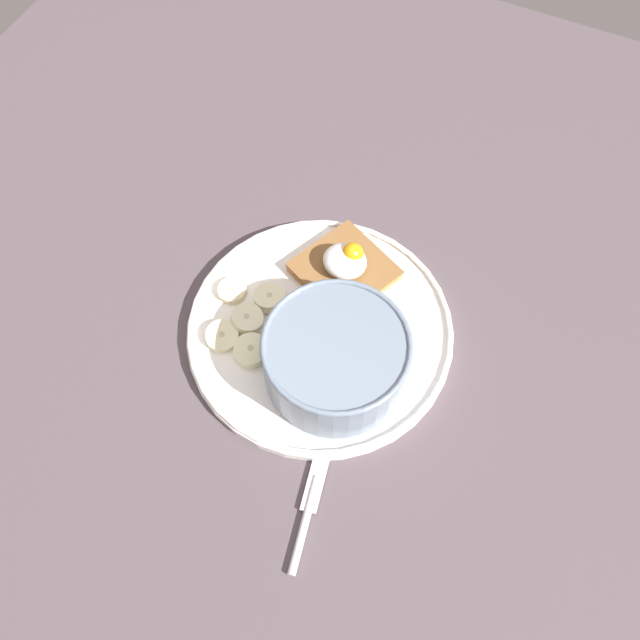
% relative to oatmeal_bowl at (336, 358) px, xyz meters
% --- Properties ---
extents(ground_plane, '(1.20, 1.20, 0.02)m').
position_rel_oatmeal_bowl_xyz_m(ground_plane, '(-0.04, 0.04, -0.05)').
color(ground_plane, '#4D4146').
rests_on(ground_plane, ground).
extents(plate, '(0.28, 0.28, 0.02)m').
position_rel_oatmeal_bowl_xyz_m(plate, '(-0.04, 0.04, -0.04)').
color(plate, white).
rests_on(plate, ground_plane).
extents(oatmeal_bowl, '(0.15, 0.15, 0.06)m').
position_rel_oatmeal_bowl_xyz_m(oatmeal_bowl, '(0.00, 0.00, 0.00)').
color(oatmeal_bowl, slate).
rests_on(oatmeal_bowl, plate).
extents(toast_slice, '(0.12, 0.12, 0.01)m').
position_rel_oatmeal_bowl_xyz_m(toast_slice, '(-0.04, 0.11, -0.03)').
color(toast_slice, brown).
rests_on(toast_slice, plate).
extents(poached_egg, '(0.05, 0.04, 0.03)m').
position_rel_oatmeal_bowl_xyz_m(poached_egg, '(-0.04, 0.11, -0.01)').
color(poached_egg, white).
rests_on(poached_egg, toast_slice).
extents(banana_slice_front, '(0.04, 0.04, 0.02)m').
position_rel_oatmeal_bowl_xyz_m(banana_slice_front, '(-0.11, 0.01, -0.02)').
color(banana_slice_front, '#F5EDBC').
rests_on(banana_slice_front, plate).
extents(banana_slice_left, '(0.05, 0.05, 0.02)m').
position_rel_oatmeal_bowl_xyz_m(banana_slice_left, '(-0.10, 0.05, -0.03)').
color(banana_slice_left, '#F8EEBC').
rests_on(banana_slice_left, plate).
extents(banana_slice_back, '(0.04, 0.04, 0.02)m').
position_rel_oatmeal_bowl_xyz_m(banana_slice_back, '(-0.09, -0.02, -0.03)').
color(banana_slice_back, beige).
rests_on(banana_slice_back, plate).
extents(banana_slice_right, '(0.04, 0.04, 0.01)m').
position_rel_oatmeal_bowl_xyz_m(banana_slice_right, '(-0.14, 0.04, -0.03)').
color(banana_slice_right, beige).
rests_on(banana_slice_right, plate).
extents(banana_slice_inner, '(0.05, 0.05, 0.01)m').
position_rel_oatmeal_bowl_xyz_m(banana_slice_inner, '(-0.12, -0.02, -0.03)').
color(banana_slice_inner, beige).
rests_on(banana_slice_inner, plate).
extents(knife, '(0.04, 0.13, 0.01)m').
position_rel_oatmeal_bowl_xyz_m(knife, '(0.03, -0.13, -0.04)').
color(knife, silver).
rests_on(knife, ground_plane).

